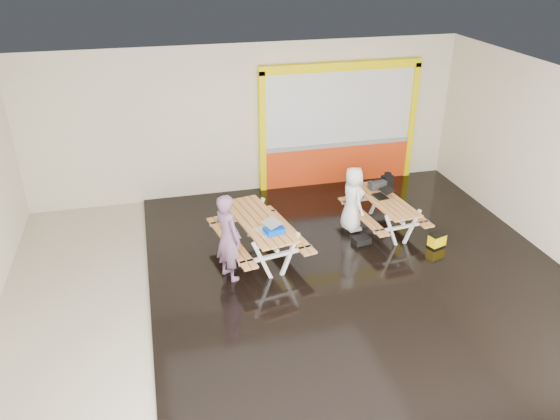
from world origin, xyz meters
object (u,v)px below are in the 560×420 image
object	(u,v)px
picnic_table_left	(259,229)
toolbox	(377,185)
laptop_right	(383,194)
laptop_left	(267,228)
dark_case	(361,240)
fluke_bag	(437,240)
person_left	(228,237)
person_right	(353,199)
backpack	(387,182)
blue_pouch	(274,230)
picnic_table_right	(384,206)

from	to	relation	value
picnic_table_left	toolbox	xyz separation A→B (m)	(2.78, 0.96, 0.18)
toolbox	laptop_right	bearing A→B (deg)	-96.48
laptop_left	dark_case	xyz separation A→B (m)	(2.03, 0.43, -0.77)
picnic_table_left	fluke_bag	bearing A→B (deg)	-8.56
person_left	laptop_left	distance (m)	0.73
person_right	fluke_bag	xyz separation A→B (m)	(1.40, -1.06, -0.57)
backpack	fluke_bag	size ratio (longest dim) A/B	1.06
person_left	fluke_bag	world-z (taller)	person_left
dark_case	toolbox	bearing A→B (deg)	54.68
blue_pouch	toolbox	world-z (taller)	toolbox
picnic_table_left	person_left	world-z (taller)	person_left
backpack	fluke_bag	distance (m)	1.96
person_right	backpack	bearing A→B (deg)	-59.59
blue_pouch	dark_case	world-z (taller)	blue_pouch
person_left	toolbox	distance (m)	3.78
laptop_left	fluke_bag	world-z (taller)	laptop_left
picnic_table_right	backpack	bearing A→B (deg)	63.70
blue_pouch	toolbox	size ratio (longest dim) A/B	0.88
laptop_left	backpack	bearing A→B (deg)	30.09
laptop_left	fluke_bag	xyz separation A→B (m)	(3.42, -0.06, -0.69)
laptop_right	toolbox	world-z (taller)	toolbox
laptop_left	fluke_bag	size ratio (longest dim) A/B	1.28
picnic_table_right	toolbox	bearing A→B (deg)	85.67
person_right	toolbox	size ratio (longest dim) A/B	3.49
picnic_table_right	toolbox	size ratio (longest dim) A/B	4.97
picnic_table_right	backpack	size ratio (longest dim) A/B	4.76
laptop_left	toolbox	size ratio (longest dim) A/B	1.27
picnic_table_left	laptop_right	xyz separation A→B (m)	(2.73, 0.56, 0.15)
laptop_right	backpack	distance (m)	0.93
toolbox	backpack	world-z (taller)	toolbox
picnic_table_right	person_right	world-z (taller)	person_right
laptop_right	laptop_left	bearing A→B (deg)	-159.07
laptop_left	dark_case	bearing A→B (deg)	12.04
person_right	laptop_left	size ratio (longest dim) A/B	2.75
person_left	laptop_right	world-z (taller)	person_left
laptop_right	toolbox	xyz separation A→B (m)	(0.05, 0.40, 0.03)
person_left	backpack	world-z (taller)	person_left
blue_pouch	backpack	distance (m)	3.60
picnic_table_left	laptop_left	distance (m)	0.53
laptop_right	person_right	bearing A→B (deg)	-177.42
backpack	fluke_bag	xyz separation A→B (m)	(0.27, -1.89, -0.48)
picnic_table_left	toolbox	distance (m)	2.95
laptop_right	fluke_bag	xyz separation A→B (m)	(0.74, -1.09, -0.59)
laptop_right	dark_case	bearing A→B (deg)	-137.86
picnic_table_right	person_left	xyz separation A→B (m)	(-3.41, -1.02, 0.30)
person_left	laptop_left	bearing A→B (deg)	-107.37
laptop_right	person_left	bearing A→B (deg)	-161.32
person_right	laptop_right	bearing A→B (deg)	-93.25
picnic_table_left	laptop_right	distance (m)	2.80
picnic_table_left	fluke_bag	xyz separation A→B (m)	(3.47, -0.52, -0.44)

